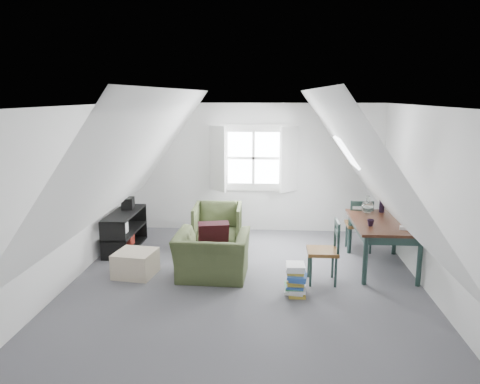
# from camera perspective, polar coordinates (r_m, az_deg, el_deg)

# --- Properties ---
(floor) EXTENTS (5.50, 5.50, 0.00)m
(floor) POSITION_cam_1_polar(r_m,az_deg,el_deg) (6.82, 0.62, -11.09)
(floor) COLOR #4F4F54
(floor) RESTS_ON ground
(ceiling) EXTENTS (5.50, 5.50, 0.00)m
(ceiling) POSITION_cam_1_polar(r_m,az_deg,el_deg) (6.29, 0.68, 10.42)
(ceiling) COLOR white
(ceiling) RESTS_ON wall_back
(wall_back) EXTENTS (5.00, 0.00, 5.00)m
(wall_back) POSITION_cam_1_polar(r_m,az_deg,el_deg) (9.14, 1.66, 2.95)
(wall_back) COLOR silver
(wall_back) RESTS_ON ground
(wall_front) EXTENTS (5.00, 0.00, 5.00)m
(wall_front) POSITION_cam_1_polar(r_m,az_deg,el_deg) (3.81, -1.81, -9.75)
(wall_front) COLOR silver
(wall_front) RESTS_ON ground
(wall_left) EXTENTS (0.00, 5.50, 5.50)m
(wall_left) POSITION_cam_1_polar(r_m,az_deg,el_deg) (7.04, -20.13, -0.42)
(wall_left) COLOR silver
(wall_left) RESTS_ON ground
(wall_right) EXTENTS (0.00, 5.50, 5.50)m
(wall_right) POSITION_cam_1_polar(r_m,az_deg,el_deg) (6.77, 22.28, -1.04)
(wall_right) COLOR silver
(wall_right) RESTS_ON ground
(slope_left) EXTENTS (3.19, 5.50, 4.48)m
(slope_left) POSITION_cam_1_polar(r_m,az_deg,el_deg) (6.62, -12.90, 3.89)
(slope_left) COLOR white
(slope_left) RESTS_ON wall_left
(slope_right) EXTENTS (3.19, 5.50, 4.48)m
(slope_right) POSITION_cam_1_polar(r_m,az_deg,el_deg) (6.44, 14.58, 3.60)
(slope_right) COLOR white
(slope_right) RESTS_ON wall_right
(dormer_window) EXTENTS (1.71, 0.35, 1.30)m
(dormer_window) POSITION_cam_1_polar(r_m,az_deg,el_deg) (9.03, 1.65, 4.13)
(dormer_window) COLOR white
(dormer_window) RESTS_ON wall_back
(skylight) EXTENTS (0.35, 0.75, 0.47)m
(skylight) POSITION_cam_1_polar(r_m,az_deg,el_deg) (7.72, 12.84, 4.75)
(skylight) COLOR white
(skylight) RESTS_ON slope_right
(armchair_near) EXTENTS (1.08, 0.95, 0.68)m
(armchair_near) POSITION_cam_1_polar(r_m,az_deg,el_deg) (7.04, -3.39, -10.36)
(armchair_near) COLOR #3A4426
(armchair_near) RESTS_ON floor
(armchair_far) EXTENTS (0.84, 0.87, 0.77)m
(armchair_far) POSITION_cam_1_polar(r_m,az_deg,el_deg) (8.41, -2.73, -6.61)
(armchair_far) COLOR #3A4426
(armchair_far) RESTS_ON floor
(throw_pillow) EXTENTS (0.50, 0.36, 0.47)m
(throw_pillow) POSITION_cam_1_polar(r_m,az_deg,el_deg) (6.98, -3.29, -5.37)
(throw_pillow) COLOR #360E15
(throw_pillow) RESTS_ON armchair_near
(ottoman) EXTENTS (0.63, 0.63, 0.37)m
(ottoman) POSITION_cam_1_polar(r_m,az_deg,el_deg) (7.22, -12.62, -8.49)
(ottoman) COLOR #B8A78C
(ottoman) RESTS_ON floor
(dining_table) EXTENTS (0.91, 1.52, 0.76)m
(dining_table) POSITION_cam_1_polar(r_m,az_deg,el_deg) (7.51, 16.98, -4.12)
(dining_table) COLOR black
(dining_table) RESTS_ON floor
(demijohn) EXTENTS (0.20, 0.20, 0.28)m
(demijohn) POSITION_cam_1_polar(r_m,az_deg,el_deg) (7.85, 15.29, -1.72)
(demijohn) COLOR silver
(demijohn) RESTS_ON dining_table
(vase_twigs) EXTENTS (0.09, 0.10, 0.68)m
(vase_twigs) POSITION_cam_1_polar(r_m,az_deg,el_deg) (7.99, 16.93, -1.32)
(vase_twigs) COLOR black
(vase_twigs) RESTS_ON dining_table
(cup) EXTENTS (0.13, 0.13, 0.10)m
(cup) POSITION_cam_1_polar(r_m,az_deg,el_deg) (7.15, 15.60, -4.01)
(cup) COLOR black
(cup) RESTS_ON dining_table
(paper_box) EXTENTS (0.15, 0.12, 0.04)m
(paper_box) POSITION_cam_1_polar(r_m,az_deg,el_deg) (7.11, 19.41, -4.15)
(paper_box) COLOR white
(paper_box) RESTS_ON dining_table
(dining_chair_far) EXTENTS (0.43, 0.43, 0.92)m
(dining_chair_far) POSITION_cam_1_polar(r_m,az_deg,el_deg) (8.28, 14.35, -3.80)
(dining_chair_far) COLOR brown
(dining_chair_far) RESTS_ON floor
(dining_chair_near) EXTENTS (0.43, 0.43, 0.92)m
(dining_chair_near) POSITION_cam_1_polar(r_m,az_deg,el_deg) (6.81, 10.34, -7.01)
(dining_chair_near) COLOR brown
(dining_chair_near) RESTS_ON floor
(media_shelf) EXTENTS (0.43, 1.28, 0.66)m
(media_shelf) POSITION_cam_1_polar(r_m,az_deg,el_deg) (8.39, -13.93, -4.86)
(media_shelf) COLOR black
(media_shelf) RESTS_ON floor
(electronics_box) EXTENTS (0.22, 0.29, 0.21)m
(electronics_box) POSITION_cam_1_polar(r_m,az_deg,el_deg) (8.55, -13.48, -1.40)
(electronics_box) COLOR black
(electronics_box) RESTS_ON media_shelf
(magazine_stack) EXTENTS (0.32, 0.38, 0.43)m
(magazine_stack) POSITION_cam_1_polar(r_m,az_deg,el_deg) (6.43, 6.83, -10.57)
(magazine_stack) COLOR #B29933
(magazine_stack) RESTS_ON floor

